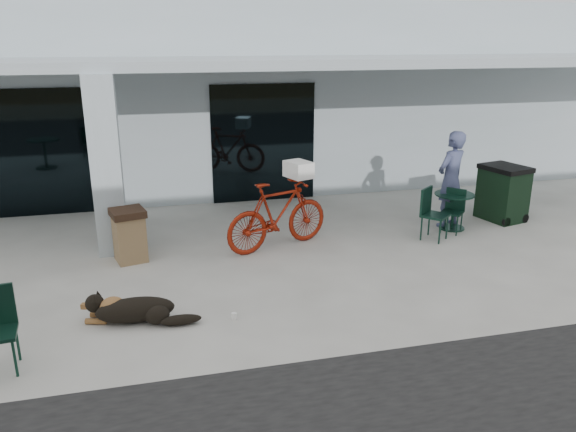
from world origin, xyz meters
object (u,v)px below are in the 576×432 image
object	(u,v)px
person	(451,179)
trash_receptacle	(129,235)
wheeled_bin	(503,193)
cafe_chair_far_b	(452,212)
cafe_chair_far_a	(435,215)
cafe_table_far	(453,211)
bicycle	(278,215)
dog	(135,309)

from	to	relation	value
person	trash_receptacle	distance (m)	6.29
wheeled_bin	cafe_chair_far_b	bearing A→B (deg)	-174.50
cafe_chair_far_a	trash_receptacle	world-z (taller)	cafe_chair_far_a
cafe_table_far	trash_receptacle	world-z (taller)	trash_receptacle
cafe_table_far	wheeled_bin	bearing A→B (deg)	13.12
cafe_chair_far_b	person	world-z (taller)	person
cafe_chair_far_a	trash_receptacle	xyz separation A→B (m)	(-5.58, 0.30, -0.03)
cafe_table_far	cafe_chair_far_b	bearing A→B (deg)	-124.57
wheeled_bin	cafe_table_far	bearing A→B (deg)	179.29
bicycle	trash_receptacle	xyz separation A→B (m)	(-2.60, 0.01, -0.17)
dog	wheeled_bin	distance (m)	7.97
dog	cafe_chair_far_a	bearing A→B (deg)	35.31
trash_receptacle	wheeled_bin	size ratio (longest dim) A/B	0.80
dog	trash_receptacle	xyz separation A→B (m)	(-0.10, 2.30, 0.26)
dog	person	world-z (taller)	person
person	trash_receptacle	bearing A→B (deg)	-22.28
person	dog	bearing A→B (deg)	-2.29
cafe_table_far	cafe_chair_far_b	size ratio (longest dim) A/B	0.90
trash_receptacle	wheeled_bin	world-z (taller)	wheeled_bin
dog	cafe_table_far	bearing A→B (deg)	37.39
cafe_table_far	person	xyz separation A→B (m)	(0.00, 0.20, 0.61)
trash_receptacle	wheeled_bin	xyz separation A→B (m)	(7.56, 0.50, 0.12)
cafe_table_far	cafe_chair_far_b	distance (m)	0.25
bicycle	cafe_table_far	world-z (taller)	bicycle
bicycle	cafe_chair_far_b	world-z (taller)	bicycle
bicycle	person	distance (m)	3.69
cafe_chair_far_a	wheeled_bin	world-z (taller)	wheeled_bin
cafe_table_far	wheeled_bin	distance (m)	1.36
dog	person	bearing A→B (deg)	38.96
cafe_chair_far_b	cafe_table_far	bearing A→B (deg)	101.00
cafe_chair_far_b	cafe_chair_far_a	bearing A→B (deg)	-105.10
bicycle	cafe_chair_far_b	size ratio (longest dim) A/B	2.45
trash_receptacle	wheeled_bin	distance (m)	7.57
bicycle	trash_receptacle	size ratio (longest dim) A/B	2.28
bicycle	dog	bearing A→B (deg)	112.01
bicycle	trash_receptacle	world-z (taller)	bicycle
bicycle	wheeled_bin	bearing A→B (deg)	-104.58
dog	cafe_chair_far_b	size ratio (longest dim) A/B	1.40
cafe_chair_far_a	cafe_chair_far_b	bearing A→B (deg)	-10.46
trash_receptacle	dog	bearing A→B (deg)	-87.49
dog	cafe_chair_far_b	distance (m)	6.44
dog	cafe_chair_far_b	xyz separation A→B (m)	(6.01, 2.29, 0.23)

